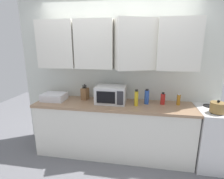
# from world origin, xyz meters

# --- Properties ---
(wall_back_with_cabinets) EXTENTS (3.42, 0.53, 2.60)m
(wall_back_with_cabinets) POSITION_xyz_m (-0.00, -0.07, 1.58)
(wall_back_with_cabinets) COLOR silver
(wall_back_with_cabinets) RESTS_ON ground_plane
(counter_run) EXTENTS (2.55, 0.63, 0.90)m
(counter_run) POSITION_xyz_m (0.00, -0.30, 0.45)
(counter_run) COLOR white
(counter_run) RESTS_ON ground_plane
(stove_range) EXTENTS (0.76, 0.64, 0.91)m
(stove_range) POSITION_xyz_m (1.66, -0.32, 0.45)
(stove_range) COLOR silver
(stove_range) RESTS_ON ground_plane
(kettle) EXTENTS (0.20, 0.20, 0.18)m
(kettle) POSITION_xyz_m (1.49, -0.46, 0.98)
(kettle) COLOR olive
(kettle) RESTS_ON stove_range
(microwave) EXTENTS (0.48, 0.37, 0.28)m
(microwave) POSITION_xyz_m (-0.04, -0.26, 1.04)
(microwave) COLOR silver
(microwave) RESTS_ON counter_run
(dish_rack) EXTENTS (0.38, 0.30, 0.12)m
(dish_rack) POSITION_xyz_m (-1.02, -0.30, 0.96)
(dish_rack) COLOR silver
(dish_rack) RESTS_ON counter_run
(knife_block) EXTENTS (0.13, 0.14, 0.27)m
(knife_block) POSITION_xyz_m (-0.52, -0.17, 1.00)
(knife_block) COLOR brown
(knife_block) RESTS_ON counter_run
(bottle_yellow_mustard) EXTENTS (0.06, 0.06, 0.26)m
(bottle_yellow_mustard) POSITION_xyz_m (0.37, -0.34, 1.02)
(bottle_yellow_mustard) COLOR gold
(bottle_yellow_mustard) RESTS_ON counter_run
(bottle_red_sauce) EXTENTS (0.07, 0.07, 0.20)m
(bottle_red_sauce) POSITION_xyz_m (0.78, -0.20, 0.99)
(bottle_red_sauce) COLOR red
(bottle_red_sauce) RESTS_ON counter_run
(bottle_blue_cleaner) EXTENTS (0.07, 0.07, 0.24)m
(bottle_blue_cleaner) POSITION_xyz_m (0.53, -0.22, 1.02)
(bottle_blue_cleaner) COLOR #2D56B7
(bottle_blue_cleaner) RESTS_ON counter_run
(bottle_amber_vinegar) EXTENTS (0.05, 0.05, 0.19)m
(bottle_amber_vinegar) POSITION_xyz_m (1.02, -0.20, 0.99)
(bottle_amber_vinegar) COLOR #AD701E
(bottle_amber_vinegar) RESTS_ON counter_run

